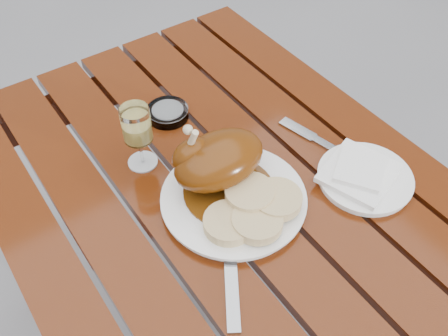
% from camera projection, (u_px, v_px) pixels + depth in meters
% --- Properties ---
extents(table, '(0.80, 1.20, 0.75)m').
position_uv_depth(table, '(235.00, 299.00, 1.22)').
color(table, '#60260B').
rests_on(table, ground).
extents(dinner_plate, '(0.33, 0.33, 0.02)m').
position_uv_depth(dinner_plate, '(234.00, 199.00, 0.94)').
color(dinner_plate, white).
rests_on(dinner_plate, table).
extents(roast_duck, '(0.18, 0.19, 0.13)m').
position_uv_depth(roast_duck, '(216.00, 161.00, 0.92)').
color(roast_duck, '#522A09').
rests_on(roast_duck, dinner_plate).
extents(bread_dumplings, '(0.19, 0.15, 0.03)m').
position_uv_depth(bread_dumplings, '(253.00, 209.00, 0.89)').
color(bread_dumplings, '#D0B87F').
rests_on(bread_dumplings, dinner_plate).
extents(wine_glass, '(0.07, 0.07, 0.14)m').
position_uv_depth(wine_glass, '(139.00, 137.00, 0.96)').
color(wine_glass, '#E3D167').
rests_on(wine_glass, table).
extents(side_plate, '(0.20, 0.20, 0.02)m').
position_uv_depth(side_plate, '(365.00, 178.00, 0.97)').
color(side_plate, white).
rests_on(side_plate, table).
extents(napkin, '(0.17, 0.16, 0.01)m').
position_uv_depth(napkin, '(359.00, 173.00, 0.97)').
color(napkin, white).
rests_on(napkin, side_plate).
extents(ashtray, '(0.12, 0.12, 0.02)m').
position_uv_depth(ashtray, '(168.00, 113.00, 1.10)').
color(ashtray, '#B2B7BC').
rests_on(ashtray, table).
extents(fork, '(0.11, 0.16, 0.01)m').
position_uv_depth(fork, '(231.00, 282.00, 0.83)').
color(fork, gray).
rests_on(fork, table).
extents(knife, '(0.06, 0.19, 0.01)m').
position_uv_depth(knife, '(331.00, 148.00, 1.04)').
color(knife, gray).
rests_on(knife, table).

